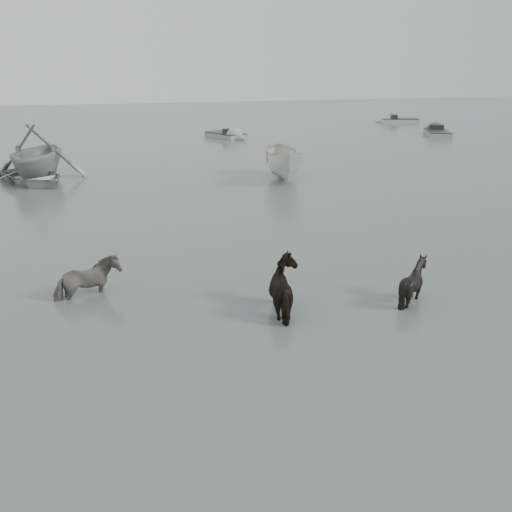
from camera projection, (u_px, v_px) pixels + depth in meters
name	position (u px, v px, depth m)	size (l,w,h in m)	color
ground	(247.00, 294.00, 14.55)	(140.00, 140.00, 0.00)	#51615B
pony_pinto	(86.00, 270.00, 14.21)	(0.75, 1.65, 1.39)	black
pony_dark	(290.00, 278.00, 13.42)	(1.58, 1.35, 1.59)	black
pony_black	(414.00, 275.00, 13.98)	(1.07, 1.21, 1.33)	black
rowboat_lead	(32.00, 174.00, 27.39)	(3.17, 4.44, 0.92)	beige
rowboat_trail	(36.00, 150.00, 28.34)	(4.70, 5.44, 2.87)	#A6A9A7
boat_small	(284.00, 161.00, 28.41)	(1.71, 4.56, 1.76)	silver
skiff_port	(437.00, 130.00, 45.19)	(5.69, 1.60, 0.75)	#A0A2A0
skiff_mid	(226.00, 133.00, 43.80)	(4.64, 1.60, 0.75)	#979997
skiff_star	(400.00, 118.00, 54.50)	(4.72, 1.60, 0.75)	beige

